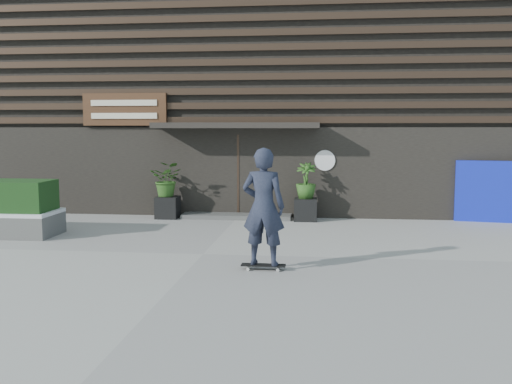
# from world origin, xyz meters

# --- Properties ---
(ground) EXTENTS (80.00, 80.00, 0.00)m
(ground) POSITION_xyz_m (0.00, 0.00, 0.00)
(ground) COLOR #A19E98
(ground) RESTS_ON ground
(entrance_step) EXTENTS (3.00, 0.80, 0.12)m
(entrance_step) POSITION_xyz_m (0.00, 4.60, 0.06)
(entrance_step) COLOR #484846
(entrance_step) RESTS_ON ground
(planter_pot_left) EXTENTS (0.60, 0.60, 0.60)m
(planter_pot_left) POSITION_xyz_m (-1.90, 4.40, 0.30)
(planter_pot_left) COLOR black
(planter_pot_left) RESTS_ON ground
(bamboo_left) EXTENTS (0.86, 0.75, 0.96)m
(bamboo_left) POSITION_xyz_m (-1.90, 4.40, 1.08)
(bamboo_left) COLOR #2D591E
(bamboo_left) RESTS_ON planter_pot_left
(planter_pot_right) EXTENTS (0.60, 0.60, 0.60)m
(planter_pot_right) POSITION_xyz_m (1.90, 4.40, 0.30)
(planter_pot_right) COLOR black
(planter_pot_right) RESTS_ON ground
(bamboo_right) EXTENTS (0.54, 0.54, 0.96)m
(bamboo_right) POSITION_xyz_m (1.90, 4.40, 1.08)
(bamboo_right) COLOR #2D591E
(bamboo_right) RESTS_ON planter_pot_right
(blue_tarp) EXTENTS (1.73, 0.39, 1.62)m
(blue_tarp) POSITION_xyz_m (6.73, 4.70, 0.81)
(blue_tarp) COLOR #0D1BB5
(blue_tarp) RESTS_ON ground
(building) EXTENTS (18.00, 11.00, 8.00)m
(building) POSITION_xyz_m (-0.00, 9.96, 3.99)
(building) COLOR black
(building) RESTS_ON ground
(skateboarder) EXTENTS (0.80, 0.58, 2.14)m
(skateboarder) POSITION_xyz_m (1.31, -1.13, 1.11)
(skateboarder) COLOR black
(skateboarder) RESTS_ON ground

